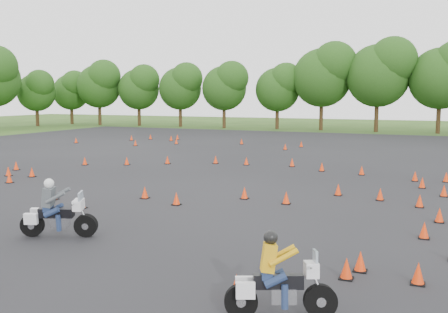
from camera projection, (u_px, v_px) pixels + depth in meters
ground at (183, 199)px, 19.30m from camera, size 140.00×140.00×0.00m
asphalt_pad at (240, 176)px, 24.78m from camera, size 62.00×62.00×0.00m
treeline at (388, 88)px, 49.47m from camera, size 86.95×32.51×11.17m
traffic_cones at (236, 172)px, 24.40m from camera, size 36.10×33.14×0.45m
rider_grey at (59, 207)px, 14.00m from camera, size 2.27×1.42×1.68m
rider_yellow at (281, 277)px, 8.81m from camera, size 2.10×1.37×1.56m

